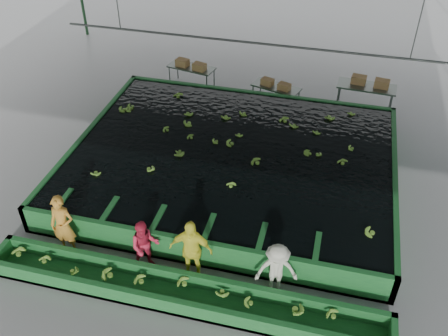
% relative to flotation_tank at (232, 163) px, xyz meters
% --- Properties ---
extents(ground, '(80.00, 80.00, 0.00)m').
position_rel_flotation_tank_xyz_m(ground, '(0.00, -1.50, -0.45)').
color(ground, gray).
rests_on(ground, ground).
extents(shed_roof, '(20.00, 22.00, 0.04)m').
position_rel_flotation_tank_xyz_m(shed_roof, '(0.00, -1.50, 4.55)').
color(shed_roof, slate).
rests_on(shed_roof, shed_posts).
extents(shed_posts, '(20.00, 22.00, 5.00)m').
position_rel_flotation_tank_xyz_m(shed_posts, '(0.00, -1.50, 2.05)').
color(shed_posts, '#204827').
rests_on(shed_posts, ground).
extents(flotation_tank, '(10.00, 8.00, 0.90)m').
position_rel_flotation_tank_xyz_m(flotation_tank, '(0.00, 0.00, 0.00)').
color(flotation_tank, '#1E652A').
rests_on(flotation_tank, ground).
extents(tank_water, '(9.70, 7.70, 0.00)m').
position_rel_flotation_tank_xyz_m(tank_water, '(0.00, -0.00, 0.40)').
color(tank_water, black).
rests_on(tank_water, flotation_tank).
extents(sorting_trough, '(10.00, 1.00, 0.50)m').
position_rel_flotation_tank_xyz_m(sorting_trough, '(0.00, -5.10, -0.20)').
color(sorting_trough, '#1E652A').
rests_on(sorting_trough, ground).
extents(cableway_rail, '(0.08, 0.08, 14.00)m').
position_rel_flotation_tank_xyz_m(cableway_rail, '(0.00, 3.50, 2.55)').
color(cableway_rail, '#59605B').
rests_on(cableway_rail, shed_roof).
extents(rail_hanger_left, '(0.04, 0.04, 2.00)m').
position_rel_flotation_tank_xyz_m(rail_hanger_left, '(-5.00, 3.50, 3.55)').
color(rail_hanger_left, '#59605B').
rests_on(rail_hanger_left, shed_roof).
extents(rail_hanger_right, '(0.04, 0.04, 2.00)m').
position_rel_flotation_tank_xyz_m(rail_hanger_right, '(5.00, 3.50, 3.55)').
color(rail_hanger_right, '#59605B').
rests_on(rail_hanger_right, shed_roof).
extents(worker_a, '(0.68, 0.45, 1.85)m').
position_rel_flotation_tank_xyz_m(worker_a, '(-3.47, -4.30, 0.47)').
color(worker_a, gold).
rests_on(worker_a, ground).
extents(worker_b, '(0.91, 0.83, 1.52)m').
position_rel_flotation_tank_xyz_m(worker_b, '(-1.22, -4.30, 0.31)').
color(worker_b, '#D12543').
rests_on(worker_b, ground).
extents(worker_c, '(1.12, 0.53, 1.86)m').
position_rel_flotation_tank_xyz_m(worker_c, '(0.00, -4.30, 0.48)').
color(worker_c, '#FAF63E').
rests_on(worker_c, ground).
extents(worker_d, '(1.13, 0.82, 1.58)m').
position_rel_flotation_tank_xyz_m(worker_d, '(2.14, -4.30, 0.34)').
color(worker_d, beige).
rests_on(worker_d, ground).
extents(packing_table_left, '(2.02, 1.11, 0.87)m').
position_rel_flotation_tank_xyz_m(packing_table_left, '(-3.00, 5.36, -0.01)').
color(packing_table_left, '#59605B').
rests_on(packing_table_left, ground).
extents(packing_table_mid, '(1.97, 1.23, 0.84)m').
position_rel_flotation_tank_xyz_m(packing_table_mid, '(0.61, 4.64, -0.03)').
color(packing_table_mid, '#59605B').
rests_on(packing_table_mid, ground).
extents(packing_table_right, '(2.21, 1.00, 0.99)m').
position_rel_flotation_tank_xyz_m(packing_table_right, '(3.95, 5.27, 0.04)').
color(packing_table_right, '#59605B').
rests_on(packing_table_right, ground).
extents(box_stack_left, '(1.35, 0.67, 0.28)m').
position_rel_flotation_tank_xyz_m(box_stack_left, '(-2.99, 5.27, 0.42)').
color(box_stack_left, olive).
rests_on(box_stack_left, packing_table_left).
extents(box_stack_mid, '(1.21, 0.67, 0.25)m').
position_rel_flotation_tank_xyz_m(box_stack_mid, '(0.60, 4.57, 0.39)').
color(box_stack_mid, olive).
rests_on(box_stack_mid, packing_table_mid).
extents(box_stack_right, '(1.43, 0.57, 0.30)m').
position_rel_flotation_tank_xyz_m(box_stack_right, '(4.04, 5.33, 0.54)').
color(box_stack_right, olive).
rests_on(box_stack_right, packing_table_right).
extents(floating_bananas, '(8.95, 6.10, 0.12)m').
position_rel_flotation_tank_xyz_m(floating_bananas, '(0.00, 0.80, 0.40)').
color(floating_bananas, '#6AA132').
rests_on(floating_bananas, tank_water).
extents(trough_bananas, '(9.46, 0.63, 0.13)m').
position_rel_flotation_tank_xyz_m(trough_bananas, '(0.00, -5.10, -0.05)').
color(trough_bananas, '#6AA132').
rests_on(trough_bananas, sorting_trough).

